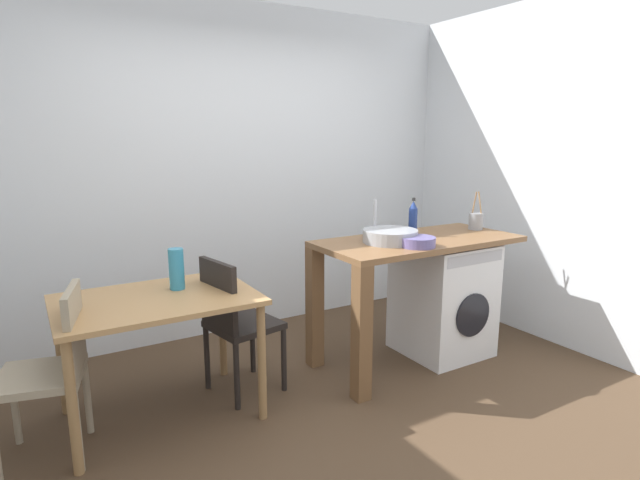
# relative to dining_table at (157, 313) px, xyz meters

# --- Properties ---
(ground_plane) EXTENTS (5.46, 5.46, 0.00)m
(ground_plane) POSITION_rel_dining_table_xyz_m (0.89, -0.59, -0.64)
(ground_plane) COLOR #4C3826
(wall_back) EXTENTS (4.60, 0.10, 2.70)m
(wall_back) POSITION_rel_dining_table_xyz_m (0.89, 1.16, 0.71)
(wall_back) COLOR silver
(wall_back) RESTS_ON ground_plane
(wall_counter_side) EXTENTS (0.10, 3.80, 2.70)m
(wall_counter_side) POSITION_rel_dining_table_xyz_m (3.04, -0.59, 0.71)
(wall_counter_side) COLOR silver
(wall_counter_side) RESTS_ON ground_plane
(dining_table) EXTENTS (1.10, 0.76, 0.74)m
(dining_table) POSITION_rel_dining_table_xyz_m (0.00, 0.00, 0.00)
(dining_table) COLOR tan
(dining_table) RESTS_ON ground_plane
(chair_person_seat) EXTENTS (0.48, 0.48, 0.90)m
(chair_person_seat) POSITION_rel_dining_table_xyz_m (-0.55, -0.12, -0.14)
(chair_person_seat) COLOR gray
(chair_person_seat) RESTS_ON ground_plane
(chair_opposite) EXTENTS (0.47, 0.47, 0.90)m
(chair_opposite) POSITION_rel_dining_table_xyz_m (0.48, 0.04, -0.14)
(chair_opposite) COLOR black
(chair_opposite) RESTS_ON ground_plane
(kitchen_counter) EXTENTS (1.50, 0.68, 0.92)m
(kitchen_counter) POSITION_rel_dining_table_xyz_m (1.62, -0.15, 0.12)
(kitchen_counter) COLOR brown
(kitchen_counter) RESTS_ON ground_plane
(washing_machine) EXTENTS (0.60, 0.61, 0.86)m
(washing_machine) POSITION_rel_dining_table_xyz_m (2.09, -0.16, -0.21)
(washing_machine) COLOR white
(washing_machine) RESTS_ON ground_plane
(sink_basin) EXTENTS (0.38, 0.38, 0.09)m
(sink_basin) POSITION_rel_dining_table_xyz_m (1.57, -0.15, 0.32)
(sink_basin) COLOR #9EA0A5
(sink_basin) RESTS_ON kitchen_counter
(tap) EXTENTS (0.02, 0.02, 0.28)m
(tap) POSITION_rel_dining_table_xyz_m (1.57, 0.03, 0.42)
(tap) COLOR #B2B2B7
(tap) RESTS_ON kitchen_counter
(bottle_tall_green) EXTENTS (0.06, 0.06, 0.28)m
(bottle_tall_green) POSITION_rel_dining_table_xyz_m (1.87, -0.04, 0.40)
(bottle_tall_green) COLOR navy
(bottle_tall_green) RESTS_ON kitchen_counter
(mixing_bowl) EXTENTS (0.24, 0.24, 0.07)m
(mixing_bowl) POSITION_rel_dining_table_xyz_m (1.64, -0.35, 0.31)
(mixing_bowl) COLOR slate
(mixing_bowl) RESTS_ON kitchen_counter
(utensil_crock) EXTENTS (0.11, 0.11, 0.30)m
(utensil_crock) POSITION_rel_dining_table_xyz_m (2.46, -0.10, 0.35)
(utensil_crock) COLOR gray
(utensil_crock) RESTS_ON kitchen_counter
(vase) EXTENTS (0.09, 0.09, 0.25)m
(vase) POSITION_rel_dining_table_xyz_m (0.15, 0.10, 0.22)
(vase) COLOR teal
(vase) RESTS_ON dining_table
(scissors) EXTENTS (0.15, 0.06, 0.01)m
(scissors) POSITION_rel_dining_table_xyz_m (1.78, -0.25, 0.28)
(scissors) COLOR #B2B2B7
(scissors) RESTS_ON kitchen_counter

